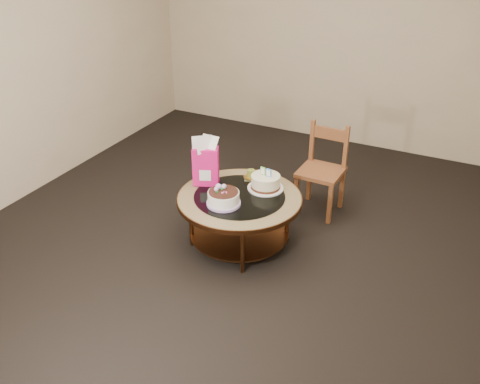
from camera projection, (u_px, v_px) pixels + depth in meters
The scene contains 8 objects.
ground at pixel (239, 243), 4.53m from camera, with size 5.00×5.00×0.00m, color black.
room_walls at pixel (239, 63), 3.78m from camera, with size 4.52×5.02×2.61m.
coffee_table at pixel (239, 204), 4.35m from camera, with size 1.02×1.02×0.46m.
decorated_cake at pixel (223, 198), 4.17m from camera, with size 0.27×0.27×0.16m.
cream_cake at pixel (266, 182), 4.39m from camera, with size 0.30×0.30×0.19m.
gift_bag at pixel (206, 161), 4.40m from camera, with size 0.24×0.21×0.42m.
pillar_candle at pixel (251, 176), 4.56m from camera, with size 0.14×0.14×0.09m.
dining_chair at pixel (322, 169), 4.83m from camera, with size 0.39×0.39×0.81m.
Camera 1 is at (1.68, -3.35, 2.58)m, focal length 40.00 mm.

